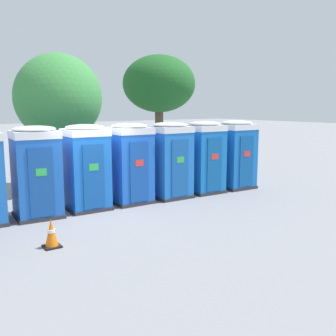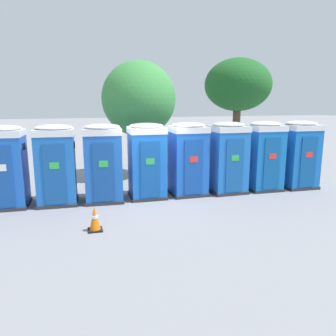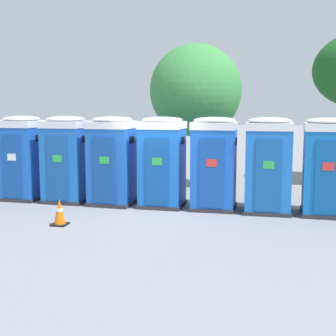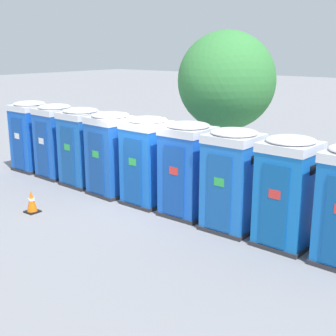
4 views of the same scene
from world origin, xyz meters
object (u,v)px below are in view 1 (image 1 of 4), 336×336
at_px(portapotty_7, 204,157).
at_px(street_tree_0, 159,85).
at_px(portapotty_4, 86,167).
at_px(street_tree_1, 58,98).
at_px(portapotty_6, 170,160).
at_px(portapotty_5, 130,163).
at_px(traffic_cone, 51,234).
at_px(portapotty_8, 236,154).
at_px(portapotty_3, 36,172).

bearing_deg(portapotty_7, street_tree_0, 71.53).
bearing_deg(portapotty_4, street_tree_1, 82.14).
xyz_separation_m(portapotty_6, street_tree_0, (3.36, 5.62, 2.81)).
bearing_deg(portapotty_5, portapotty_7, -3.62).
relative_size(portapotty_5, street_tree_1, 0.51).
distance_m(portapotty_4, traffic_cone, 3.39).
height_order(portapotty_4, street_tree_1, street_tree_1).
xyz_separation_m(portapotty_4, portapotty_8, (5.84, -0.33, -0.00)).
xyz_separation_m(street_tree_0, traffic_cone, (-8.25, -8.01, -3.78)).
relative_size(portapotty_7, traffic_cone, 3.97).
bearing_deg(traffic_cone, street_tree_1, 67.74).
distance_m(portapotty_3, street_tree_0, 9.86).
height_order(portapotty_5, portapotty_8, same).
height_order(portapotty_5, portapotty_7, same).
relative_size(portapotty_6, portapotty_7, 1.00).
xyz_separation_m(portapotty_7, traffic_cone, (-6.35, -2.34, -0.97)).
distance_m(portapotty_7, traffic_cone, 6.84).
bearing_deg(street_tree_0, traffic_cone, -135.84).
bearing_deg(portapotty_7, portapotty_6, 178.05).
bearing_deg(portapotty_7, street_tree_1, 137.30).
bearing_deg(portapotty_5, portapotty_8, -3.73).
distance_m(portapotty_8, street_tree_1, 6.85).
bearing_deg(portapotty_5, portapotty_3, 178.99).
relative_size(street_tree_1, traffic_cone, 7.73).
relative_size(street_tree_0, traffic_cone, 8.61).
relative_size(portapotty_6, portapotty_8, 1.00).
relative_size(portapotty_3, portapotty_6, 1.00).
bearing_deg(portapotty_5, portapotty_4, 178.08).
height_order(portapotty_8, traffic_cone, portapotty_8).
relative_size(portapotty_3, street_tree_1, 0.51).
distance_m(portapotty_4, portapotty_8, 5.85).
relative_size(street_tree_0, street_tree_1, 1.11).
height_order(portapotty_7, traffic_cone, portapotty_7).
height_order(portapotty_4, portapotty_8, same).
xyz_separation_m(portapotty_7, portapotty_8, (1.46, -0.10, -0.00)).
height_order(portapotty_5, traffic_cone, portapotty_5).
relative_size(portapotty_6, street_tree_0, 0.46).
distance_m(portapotty_3, street_tree_1, 4.40).
distance_m(portapotty_7, portapotty_8, 1.46).
xyz_separation_m(portapotty_7, street_tree_1, (-3.92, 3.61, 2.06)).
xyz_separation_m(portapotty_5, street_tree_1, (-1.00, 3.43, 2.06)).
relative_size(portapotty_4, portapotty_5, 1.00).
height_order(portapotty_3, portapotty_6, same).
bearing_deg(street_tree_1, portapotty_4, -97.86).
height_order(portapotty_8, street_tree_1, street_tree_1).
relative_size(portapotty_7, portapotty_8, 1.00).
distance_m(portapotty_4, portapotty_5, 1.46).
height_order(portapotty_3, portapotty_7, same).
distance_m(portapotty_3, portapotty_6, 4.39).
bearing_deg(portapotty_6, portapotty_7, -1.95).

